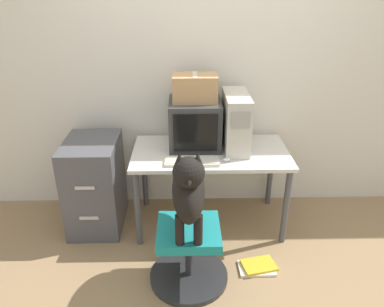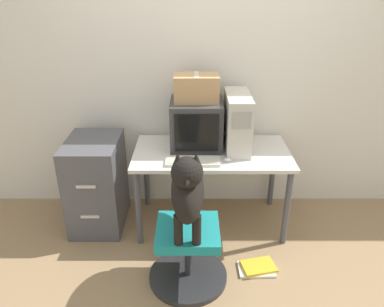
{
  "view_description": "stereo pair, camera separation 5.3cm",
  "coord_description": "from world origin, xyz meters",
  "px_view_note": "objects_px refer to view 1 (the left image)",
  "views": [
    {
      "loc": [
        -0.22,
        -2.44,
        2.0
      ],
      "look_at": [
        -0.16,
        0.05,
        0.82
      ],
      "focal_mm": 35.0,
      "sensor_mm": 36.0,
      "label": 1
    },
    {
      "loc": [
        -0.16,
        -2.44,
        2.0
      ],
      "look_at": [
        -0.16,
        0.05,
        0.82
      ],
      "focal_mm": 35.0,
      "sensor_mm": 36.0,
      "label": 2
    }
  ],
  "objects_px": {
    "dog": "(188,188)",
    "crt_monitor": "(195,124)",
    "filing_cabinet": "(95,184)",
    "office_chair": "(189,255)",
    "cardboard_box": "(195,88)",
    "book_stack_floor": "(258,267)",
    "keyboard": "(192,161)",
    "pc_tower": "(236,122)"
  },
  "relations": [
    {
      "from": "dog",
      "to": "crt_monitor",
      "type": "bearing_deg",
      "value": 85.7
    },
    {
      "from": "filing_cabinet",
      "to": "office_chair",
      "type": "bearing_deg",
      "value": -41.41
    },
    {
      "from": "crt_monitor",
      "to": "cardboard_box",
      "type": "height_order",
      "value": "cardboard_box"
    },
    {
      "from": "crt_monitor",
      "to": "book_stack_floor",
      "type": "xyz_separation_m",
      "value": [
        0.46,
        -0.73,
        -0.88
      ]
    },
    {
      "from": "crt_monitor",
      "to": "cardboard_box",
      "type": "relative_size",
      "value": 1.19
    },
    {
      "from": "crt_monitor",
      "to": "office_chair",
      "type": "relative_size",
      "value": 0.74
    },
    {
      "from": "cardboard_box",
      "to": "keyboard",
      "type": "bearing_deg",
      "value": -95.26
    },
    {
      "from": "office_chair",
      "to": "dog",
      "type": "relative_size",
      "value": 0.88
    },
    {
      "from": "crt_monitor",
      "to": "pc_tower",
      "type": "xyz_separation_m",
      "value": [
        0.33,
        -0.05,
        0.03
      ]
    },
    {
      "from": "filing_cabinet",
      "to": "cardboard_box",
      "type": "relative_size",
      "value": 2.24
    },
    {
      "from": "filing_cabinet",
      "to": "book_stack_floor",
      "type": "distance_m",
      "value": 1.5
    },
    {
      "from": "keyboard",
      "to": "dog",
      "type": "distance_m",
      "value": 0.54
    },
    {
      "from": "office_chair",
      "to": "keyboard",
      "type": "bearing_deg",
      "value": 86.01
    },
    {
      "from": "crt_monitor",
      "to": "pc_tower",
      "type": "bearing_deg",
      "value": -8.19
    },
    {
      "from": "cardboard_box",
      "to": "pc_tower",
      "type": "bearing_deg",
      "value": -8.85
    },
    {
      "from": "keyboard",
      "to": "filing_cabinet",
      "type": "distance_m",
      "value": 0.91
    },
    {
      "from": "crt_monitor",
      "to": "pc_tower",
      "type": "height_order",
      "value": "pc_tower"
    },
    {
      "from": "book_stack_floor",
      "to": "crt_monitor",
      "type": "bearing_deg",
      "value": 121.91
    },
    {
      "from": "filing_cabinet",
      "to": "book_stack_floor",
      "type": "relative_size",
      "value": 2.72
    },
    {
      "from": "crt_monitor",
      "to": "book_stack_floor",
      "type": "distance_m",
      "value": 1.23
    },
    {
      "from": "dog",
      "to": "filing_cabinet",
      "type": "relative_size",
      "value": 0.81
    },
    {
      "from": "pc_tower",
      "to": "cardboard_box",
      "type": "bearing_deg",
      "value": 171.15
    },
    {
      "from": "pc_tower",
      "to": "book_stack_floor",
      "type": "xyz_separation_m",
      "value": [
        0.13,
        -0.69,
        -0.91
      ]
    },
    {
      "from": "keyboard",
      "to": "dog",
      "type": "height_order",
      "value": "dog"
    },
    {
      "from": "pc_tower",
      "to": "book_stack_floor",
      "type": "bearing_deg",
      "value": -79.67
    },
    {
      "from": "filing_cabinet",
      "to": "crt_monitor",
      "type": "bearing_deg",
      "value": 7.88
    },
    {
      "from": "pc_tower",
      "to": "cardboard_box",
      "type": "distance_m",
      "value": 0.43
    },
    {
      "from": "pc_tower",
      "to": "filing_cabinet",
      "type": "distance_m",
      "value": 1.3
    },
    {
      "from": "pc_tower",
      "to": "cardboard_box",
      "type": "relative_size",
      "value": 1.4
    },
    {
      "from": "dog",
      "to": "cardboard_box",
      "type": "distance_m",
      "value": 0.96
    },
    {
      "from": "dog",
      "to": "pc_tower",
      "type": "bearing_deg",
      "value": 63.92
    },
    {
      "from": "pc_tower",
      "to": "office_chair",
      "type": "height_order",
      "value": "pc_tower"
    },
    {
      "from": "crt_monitor",
      "to": "office_chair",
      "type": "height_order",
      "value": "crt_monitor"
    },
    {
      "from": "dog",
      "to": "book_stack_floor",
      "type": "xyz_separation_m",
      "value": [
        0.52,
        0.12,
        -0.77
      ]
    },
    {
      "from": "keyboard",
      "to": "book_stack_floor",
      "type": "height_order",
      "value": "keyboard"
    },
    {
      "from": "office_chair",
      "to": "cardboard_box",
      "type": "bearing_deg",
      "value": 85.49
    },
    {
      "from": "keyboard",
      "to": "dog",
      "type": "xyz_separation_m",
      "value": [
        -0.03,
        -0.53,
        0.08
      ]
    },
    {
      "from": "dog",
      "to": "office_chair",
      "type": "bearing_deg",
      "value": 90.0
    },
    {
      "from": "keyboard",
      "to": "cardboard_box",
      "type": "height_order",
      "value": "cardboard_box"
    },
    {
      "from": "dog",
      "to": "filing_cabinet",
      "type": "height_order",
      "value": "dog"
    },
    {
      "from": "crt_monitor",
      "to": "book_stack_floor",
      "type": "bearing_deg",
      "value": -58.09
    },
    {
      "from": "dog",
      "to": "cardboard_box",
      "type": "bearing_deg",
      "value": 85.72
    }
  ]
}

